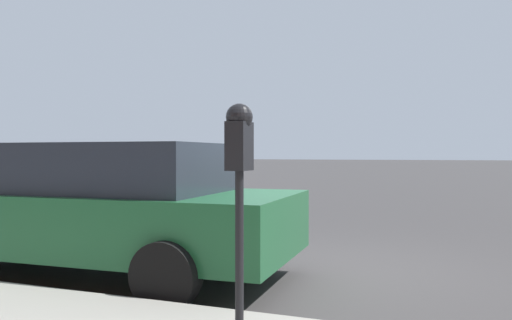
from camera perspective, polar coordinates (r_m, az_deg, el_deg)
The scene contains 3 objects.
ground_plane at distance 6.20m, azimuth 8.00°, elevation -12.49°, with size 220.00×220.00×0.00m, color #3D3A3A.
parking_meter at distance 3.48m, azimuth -1.91°, elevation 0.28°, with size 0.21×0.19×1.61m.
car_green at distance 6.11m, azimuth -17.64°, elevation -5.05°, with size 2.24×4.76×1.53m.
Camera 1 is at (-5.89, -1.31, 1.42)m, focal length 35.00 mm.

